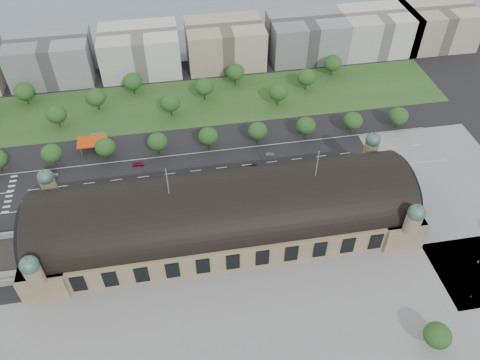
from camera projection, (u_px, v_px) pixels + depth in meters
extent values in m
plane|color=black|center=(225.00, 231.00, 189.59)|extent=(900.00, 900.00, 0.00)
cube|color=#9C8561|center=(225.00, 222.00, 185.42)|extent=(150.00, 40.00, 12.00)
cube|color=#9C8561|center=(50.00, 244.00, 177.19)|extent=(16.00, 43.00, 12.00)
cube|color=#9C8561|center=(385.00, 201.00, 193.66)|extent=(16.00, 43.00, 12.00)
cylinder|color=black|center=(224.00, 211.00, 181.26)|extent=(144.00, 37.60, 37.60)
cylinder|color=black|center=(27.00, 233.00, 170.90)|extent=(1.20, 32.00, 32.00)
cylinder|color=black|center=(403.00, 185.00, 188.84)|extent=(1.20, 32.00, 32.00)
cylinder|color=#9C8561|center=(49.00, 187.00, 185.13)|extent=(6.00, 6.00, 8.00)
sphere|color=#446E5D|center=(45.00, 177.00, 181.32)|extent=(6.40, 6.40, 6.40)
cone|color=#446E5D|center=(42.00, 170.00, 178.54)|extent=(1.00, 1.00, 2.50)
cylinder|color=#9C8561|center=(371.00, 150.00, 201.60)|extent=(6.00, 6.00, 8.00)
sphere|color=#446E5D|center=(373.00, 140.00, 197.78)|extent=(6.40, 6.40, 6.40)
cone|color=#446E5D|center=(375.00, 132.00, 195.01)|extent=(1.00, 1.00, 2.50)
cylinder|color=#9C8561|center=(34.00, 275.00, 155.35)|extent=(6.00, 6.00, 8.00)
sphere|color=#446E5D|center=(29.00, 265.00, 151.54)|extent=(6.40, 6.40, 6.40)
cone|color=#446E5D|center=(25.00, 258.00, 148.76)|extent=(1.00, 1.00, 2.50)
cylinder|color=#9C8561|center=(413.00, 223.00, 171.82)|extent=(6.00, 6.00, 8.00)
sphere|color=#446E5D|center=(417.00, 213.00, 168.00)|extent=(6.40, 6.40, 6.40)
cone|color=#446E5D|center=(420.00, 205.00, 165.23)|extent=(1.00, 1.00, 2.50)
cylinder|color=#59595B|center=(167.00, 181.00, 165.26)|extent=(0.50, 0.50, 12.00)
cylinder|color=#59595B|center=(317.00, 164.00, 172.02)|extent=(0.50, 0.50, 12.00)
cube|color=gray|center=(273.00, 325.00, 159.62)|extent=(190.00, 48.00, 0.12)
cube|color=gray|center=(460.00, 200.00, 202.25)|extent=(56.00, 100.00, 0.12)
cube|color=black|center=(170.00, 174.00, 214.07)|extent=(260.00, 26.00, 0.10)
cube|color=#285221|center=(173.00, 105.00, 253.69)|extent=(300.00, 45.00, 0.10)
cube|color=#D2410C|center=(92.00, 141.00, 223.53)|extent=(14.00, 9.00, 0.70)
cube|color=#59595B|center=(98.00, 138.00, 230.18)|extent=(7.00, 5.00, 3.20)
cylinder|color=#59595B|center=(82.00, 143.00, 226.86)|extent=(0.50, 0.50, 4.40)
cylinder|color=#59595B|center=(105.00, 140.00, 228.21)|extent=(0.50, 0.50, 4.40)
cylinder|color=#59595B|center=(81.00, 151.00, 222.32)|extent=(0.50, 0.50, 4.40)
cylinder|color=#59595B|center=(105.00, 148.00, 223.67)|extent=(0.50, 0.50, 4.40)
cube|color=gray|center=(51.00, 58.00, 265.73)|extent=(45.00, 32.00, 24.00)
cube|color=silver|center=(140.00, 51.00, 271.87)|extent=(45.00, 32.00, 24.00)
cube|color=#BEA995|center=(225.00, 44.00, 278.02)|extent=(45.00, 32.00, 24.00)
cube|color=gray|center=(306.00, 37.00, 284.16)|extent=(45.00, 32.00, 24.00)
cube|color=silver|center=(376.00, 31.00, 289.69)|extent=(45.00, 32.00, 24.00)
cube|color=#BEA995|center=(436.00, 26.00, 294.61)|extent=(45.00, 32.00, 24.00)
cylinder|color=#2D2116|center=(1.00, 168.00, 213.87)|extent=(0.70, 0.70, 4.32)
cylinder|color=#2D2116|center=(55.00, 162.00, 216.82)|extent=(0.70, 0.70, 4.32)
ellipsoid|color=#1D4719|center=(52.00, 153.00, 213.15)|extent=(9.60, 9.60, 8.16)
cylinder|color=#2D2116|center=(108.00, 156.00, 219.77)|extent=(0.70, 0.70, 4.32)
ellipsoid|color=#1D4719|center=(105.00, 147.00, 216.10)|extent=(9.60, 9.60, 8.16)
cylinder|color=#2D2116|center=(159.00, 150.00, 222.72)|extent=(0.70, 0.70, 4.32)
ellipsoid|color=#1D4719|center=(157.00, 142.00, 219.05)|extent=(9.60, 9.60, 8.16)
cylinder|color=#2D2116|center=(209.00, 145.00, 225.67)|extent=(0.70, 0.70, 4.32)
ellipsoid|color=#1D4719|center=(208.00, 136.00, 222.00)|extent=(9.60, 9.60, 8.16)
cylinder|color=#2D2116|center=(257.00, 139.00, 228.62)|extent=(0.70, 0.70, 4.32)
ellipsoid|color=#1D4719|center=(258.00, 131.00, 224.95)|extent=(9.60, 9.60, 8.16)
cylinder|color=#2D2116|center=(305.00, 134.00, 231.57)|extent=(0.70, 0.70, 4.32)
ellipsoid|color=#1D4719|center=(306.00, 126.00, 227.90)|extent=(9.60, 9.60, 8.16)
cylinder|color=#2D2116|center=(351.00, 129.00, 234.52)|extent=(0.70, 0.70, 4.32)
ellipsoid|color=#1D4719|center=(353.00, 121.00, 230.85)|extent=(9.60, 9.60, 8.16)
cylinder|color=#2D2116|center=(396.00, 124.00, 237.47)|extent=(0.70, 0.70, 4.32)
ellipsoid|color=#1D4719|center=(399.00, 116.00, 233.80)|extent=(9.60, 9.60, 8.16)
cylinder|color=#2D2116|center=(28.00, 100.00, 252.52)|extent=(0.70, 0.70, 4.68)
ellipsoid|color=#1D4719|center=(24.00, 91.00, 248.55)|extent=(10.40, 10.40, 8.84)
cylinder|color=#2D2116|center=(59.00, 123.00, 237.84)|extent=(0.70, 0.70, 4.68)
ellipsoid|color=#1D4719|center=(56.00, 114.00, 233.87)|extent=(10.40, 10.40, 8.84)
cylinder|color=#2D2116|center=(98.00, 106.00, 248.69)|extent=(0.70, 0.70, 4.68)
ellipsoid|color=#1D4719|center=(96.00, 97.00, 244.71)|extent=(10.40, 10.40, 8.84)
cylinder|color=#2D2116|center=(134.00, 90.00, 259.53)|extent=(0.70, 0.70, 4.68)
ellipsoid|color=#1D4719|center=(133.00, 81.00, 255.56)|extent=(10.40, 10.40, 8.84)
cylinder|color=#2D2116|center=(171.00, 112.00, 244.85)|extent=(0.70, 0.70, 4.68)
ellipsoid|color=#1D4719|center=(170.00, 103.00, 240.88)|extent=(10.40, 10.40, 8.84)
cylinder|color=#2D2116|center=(205.00, 96.00, 255.69)|extent=(0.70, 0.70, 4.68)
ellipsoid|color=#1D4719|center=(204.00, 87.00, 251.72)|extent=(10.40, 10.40, 8.84)
cylinder|color=#2D2116|center=(235.00, 81.00, 266.54)|extent=(0.70, 0.70, 4.68)
ellipsoid|color=#1D4719|center=(235.00, 72.00, 262.56)|extent=(10.40, 10.40, 8.84)
cylinder|color=#2D2116|center=(277.00, 101.00, 251.85)|extent=(0.70, 0.70, 4.68)
ellipsoid|color=#1D4719|center=(278.00, 92.00, 247.88)|extent=(10.40, 10.40, 8.84)
cylinder|color=#2D2116|center=(305.00, 86.00, 262.70)|extent=(0.70, 0.70, 4.68)
ellipsoid|color=#1D4719|center=(306.00, 77.00, 258.73)|extent=(10.40, 10.40, 8.84)
cylinder|color=#2D2116|center=(331.00, 72.00, 273.54)|extent=(0.70, 0.70, 4.68)
ellipsoid|color=#1D4719|center=(333.00, 63.00, 269.57)|extent=(10.40, 10.40, 8.84)
cylinder|color=#2D2116|center=(433.00, 343.00, 153.05)|extent=(0.70, 0.70, 3.96)
ellipsoid|color=#1D4719|center=(437.00, 335.00, 149.69)|extent=(9.00, 9.00, 7.65)
imported|color=gray|center=(53.00, 175.00, 212.45)|extent=(4.40, 1.70, 1.43)
imported|color=black|center=(88.00, 196.00, 202.58)|extent=(6.02, 3.06, 1.63)
imported|color=maroon|center=(139.00, 164.00, 217.84)|extent=(5.42, 2.66, 1.52)
imported|color=#1B1844|center=(252.00, 166.00, 217.00)|extent=(4.41, 2.09, 1.46)
imported|color=slate|center=(270.00, 154.00, 222.90)|extent=(4.22, 1.67, 1.37)
imported|color=silver|center=(359.00, 160.00, 219.74)|extent=(5.02, 2.65, 1.34)
imported|color=black|center=(67.00, 207.00, 198.38)|extent=(4.39, 2.90, 1.37)
imported|color=maroon|center=(63.00, 206.00, 198.64)|extent=(6.33, 4.90, 1.60)
imported|color=#1B1B4B|center=(127.00, 205.00, 199.18)|extent=(5.12, 3.47, 1.38)
imported|color=slate|center=(132.00, 197.00, 202.28)|extent=(4.43, 3.53, 1.41)
imported|color=silver|center=(128.00, 202.00, 200.36)|extent=(5.28, 3.38, 1.64)
imported|color=#9A9CA2|center=(142.00, 196.00, 202.76)|extent=(6.24, 4.88, 1.58)
imported|color=black|center=(177.00, 196.00, 202.64)|extent=(5.63, 4.46, 1.53)
imported|color=#BC1E39|center=(159.00, 182.00, 208.11)|extent=(11.34, 2.79, 3.15)
imported|color=beige|center=(234.00, 179.00, 209.50)|extent=(10.84, 3.20, 2.98)
imported|color=silver|center=(300.00, 165.00, 216.17)|extent=(10.78, 3.18, 2.96)
imported|color=gray|center=(471.00, 297.00, 166.82)|extent=(0.70, 0.69, 1.63)
imported|color=gray|center=(474.00, 308.00, 163.46)|extent=(0.98, 0.61, 1.55)
imported|color=gray|center=(442.00, 343.00, 154.02)|extent=(1.21, 1.11, 1.79)
imported|color=gray|center=(478.00, 261.00, 177.88)|extent=(0.50, 0.80, 1.58)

